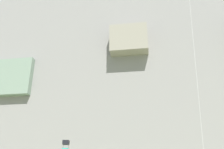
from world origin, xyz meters
name	(u,v)px	position (x,y,z in m)	size (l,w,h in m)	color
cliff_face	(133,67)	(0.05, 61.32, 30.31)	(180.00, 24.32, 60.63)	gray
kite_box_low_left	(66,147)	(-7.98, 35.10, 6.73)	(3.10, 5.93, 7.57)	black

